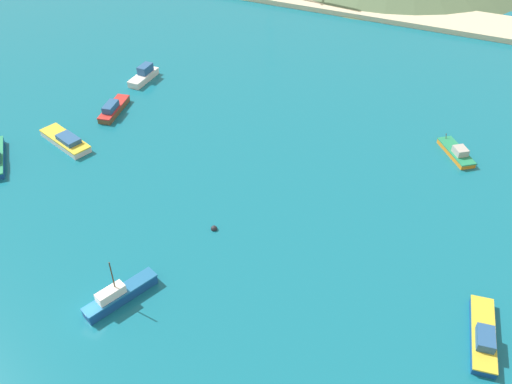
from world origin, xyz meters
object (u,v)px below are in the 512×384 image
fishing_boat_2 (457,152)px  buoy_0 (214,229)px  fishing_boat_8 (113,109)px  fishing_boat_7 (483,336)px  fishing_boat_4 (119,295)px  fishing_boat_3 (66,141)px  fishing_boat_0 (144,75)px

fishing_boat_2 → buoy_0: bearing=-131.1°
fishing_boat_8 → fishing_boat_7: bearing=-19.6°
fishing_boat_4 → buoy_0: size_ratio=10.83×
fishing_boat_3 → buoy_0: 33.46m
fishing_boat_7 → buoy_0: 36.39m
fishing_boat_0 → fishing_boat_2: fishing_boat_0 is taller
fishing_boat_4 → fishing_boat_8: size_ratio=1.04×
fishing_boat_3 → fishing_boat_7: 69.64m
fishing_boat_2 → fishing_boat_7: bearing=-77.0°
fishing_boat_2 → fishing_boat_8: size_ratio=0.86×
fishing_boat_0 → fishing_boat_3: (0.66, -24.78, -0.29)m
fishing_boat_2 → fishing_boat_4: bearing=-124.2°
fishing_boat_2 → fishing_boat_4: (-32.48, -47.83, 0.32)m
fishing_boat_3 → fishing_boat_4: bearing=-41.2°
fishing_boat_4 → fishing_boat_2: bearing=55.8°
fishing_boat_0 → buoy_0: bearing=-45.2°
fishing_boat_4 → buoy_0: fishing_boat_4 is taller
fishing_boat_0 → fishing_boat_3: 24.79m
fishing_boat_7 → fishing_boat_8: size_ratio=1.16×
fishing_boat_4 → buoy_0: (4.55, 15.86, -0.84)m
fishing_boat_7 → fishing_boat_8: fishing_boat_8 is taller
fishing_boat_2 → fishing_boat_7: (8.26, -35.76, 0.08)m
fishing_boat_0 → buoy_0: fishing_boat_0 is taller
fishing_boat_0 → buoy_0: 46.87m
fishing_boat_2 → buoy_0: 42.45m
fishing_boat_4 → fishing_boat_3: bearing=138.8°
fishing_boat_3 → fishing_boat_8: bearing=84.2°
fishing_boat_3 → buoy_0: fishing_boat_3 is taller
fishing_boat_4 → fishing_boat_8: fishing_boat_4 is taller
fishing_boat_2 → fishing_boat_7: fishing_boat_7 is taller
fishing_boat_3 → fishing_boat_4: 36.95m
fishing_boat_8 → buoy_0: 37.17m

